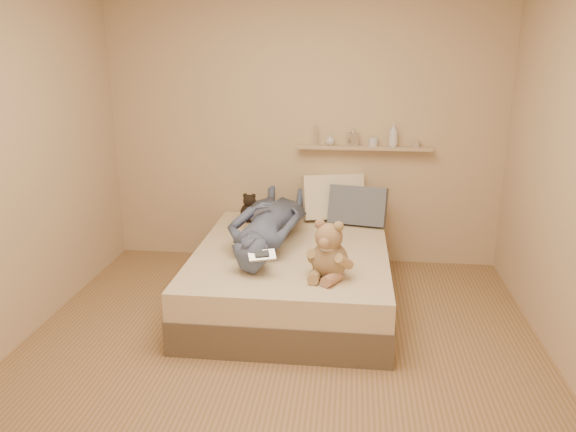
# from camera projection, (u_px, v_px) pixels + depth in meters

# --- Properties ---
(room) EXTENTS (3.80, 3.80, 3.80)m
(room) POSITION_uv_depth(u_px,v_px,m) (275.00, 166.00, 3.27)
(room) COLOR #98704E
(room) RESTS_ON ground
(bed) EXTENTS (1.50, 1.90, 0.45)m
(bed) POSITION_uv_depth(u_px,v_px,m) (292.00, 275.00, 4.47)
(bed) COLOR brown
(bed) RESTS_ON floor
(game_console) EXTENTS (0.20, 0.14, 0.06)m
(game_console) POSITION_uv_depth(u_px,v_px,m) (262.00, 255.00, 3.80)
(game_console) COLOR #AAADB1
(game_console) RESTS_ON bed
(teddy_bear) EXTENTS (0.33, 0.34, 0.42)m
(teddy_bear) POSITION_uv_depth(u_px,v_px,m) (329.00, 254.00, 3.80)
(teddy_bear) COLOR #8D734D
(teddy_bear) RESTS_ON bed
(dark_plush) EXTENTS (0.17, 0.17, 0.26)m
(dark_plush) POSITION_uv_depth(u_px,v_px,m) (250.00, 209.00, 5.04)
(dark_plush) COLOR black
(dark_plush) RESTS_ON bed
(pillow_cream) EXTENTS (0.60, 0.41, 0.43)m
(pillow_cream) POSITION_uv_depth(u_px,v_px,m) (333.00, 197.00, 5.11)
(pillow_cream) COLOR beige
(pillow_cream) RESTS_ON bed
(pillow_grey) EXTENTS (0.53, 0.32, 0.36)m
(pillow_grey) POSITION_uv_depth(u_px,v_px,m) (358.00, 206.00, 4.96)
(pillow_grey) COLOR slate
(pillow_grey) RESTS_ON bed
(person) EXTENTS (0.64, 1.53, 0.36)m
(person) POSITION_uv_depth(u_px,v_px,m) (268.00, 221.00, 4.49)
(person) COLOR #47526F
(person) RESTS_ON bed
(wall_shelf) EXTENTS (1.20, 0.12, 0.03)m
(wall_shelf) POSITION_uv_depth(u_px,v_px,m) (364.00, 148.00, 5.02)
(wall_shelf) COLOR tan
(wall_shelf) RESTS_ON wall_back
(shelf_bottles) EXTENTS (0.94, 0.11, 0.21)m
(shelf_bottles) POSITION_uv_depth(u_px,v_px,m) (366.00, 137.00, 4.99)
(shelf_bottles) COLOR silver
(shelf_bottles) RESTS_ON wall_shelf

